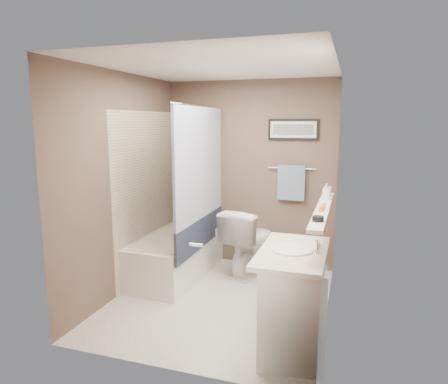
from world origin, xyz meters
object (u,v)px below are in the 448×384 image
(vanity, at_px, (292,301))
(soap_bottle, at_px, (326,192))
(candle_bowl_near, at_px, (318,219))
(glass_jar, at_px, (327,191))
(bathtub, at_px, (176,255))
(hair_brush_front, at_px, (322,207))
(toilet, at_px, (250,241))

(vanity, height_order, soap_bottle, soap_bottle)
(candle_bowl_near, bearing_deg, glass_jar, 90.00)
(bathtub, height_order, hair_brush_front, hair_brush_front)
(soap_bottle, bearing_deg, toilet, 146.40)
(hair_brush_front, xyz_separation_m, glass_jar, (0.00, 0.67, 0.03))
(vanity, bearing_deg, glass_jar, 73.21)
(toilet, height_order, soap_bottle, soap_bottle)
(toilet, height_order, vanity, toilet)
(candle_bowl_near, relative_size, soap_bottle, 0.57)
(toilet, bearing_deg, bathtub, 36.46)
(bathtub, relative_size, vanity, 1.67)
(bathtub, distance_m, candle_bowl_near, 2.33)
(hair_brush_front, bearing_deg, bathtub, 156.78)
(bathtub, xyz_separation_m, soap_bottle, (1.79, -0.28, 0.94))
(bathtub, height_order, candle_bowl_near, candle_bowl_near)
(toilet, xyz_separation_m, soap_bottle, (0.93, -0.62, 0.78))
(hair_brush_front, height_order, soap_bottle, soap_bottle)
(candle_bowl_near, xyz_separation_m, glass_jar, (0.00, 1.11, 0.03))
(glass_jar, height_order, soap_bottle, soap_bottle)
(vanity, distance_m, soap_bottle, 1.19)
(bathtub, relative_size, toilet, 1.80)
(bathtub, xyz_separation_m, candle_bowl_near, (1.79, -1.21, 0.89))
(toilet, bearing_deg, hair_brush_front, 144.88)
(toilet, xyz_separation_m, candle_bowl_near, (0.93, -1.55, 0.72))
(candle_bowl_near, distance_m, glass_jar, 1.11)
(bathtub, height_order, toilet, toilet)
(toilet, bearing_deg, glass_jar, 169.67)
(candle_bowl_near, distance_m, hair_brush_front, 0.44)
(toilet, distance_m, candle_bowl_near, 1.94)
(bathtub, xyz_separation_m, glass_jar, (1.79, -0.10, 0.92))
(vanity, xyz_separation_m, glass_jar, (0.19, 1.05, 0.77))
(bathtub, relative_size, soap_bottle, 9.55)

